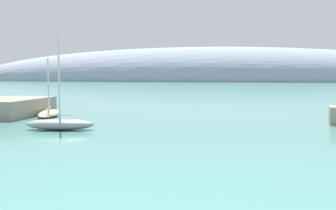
% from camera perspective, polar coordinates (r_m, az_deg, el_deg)
% --- Properties ---
extents(distant_ridge, '(329.61, 64.37, 43.89)m').
position_cam_1_polar(distant_ridge, '(264.13, 5.32, 3.35)').
color(distant_ridge, '#8E99AD').
rests_on(distant_ridge, ground).
extents(sailboat_sand_near_shore, '(4.67, 8.62, 7.09)m').
position_cam_1_polar(sailboat_sand_near_shore, '(51.89, -16.34, -1.08)').
color(sailboat_sand_near_shore, '#C6B284').
rests_on(sailboat_sand_near_shore, water).
extents(sailboat_grey_mid_mooring, '(6.65, 2.86, 8.78)m').
position_cam_1_polar(sailboat_grey_mid_mooring, '(39.29, -14.91, -2.53)').
color(sailboat_grey_mid_mooring, gray).
rests_on(sailboat_grey_mid_mooring, water).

